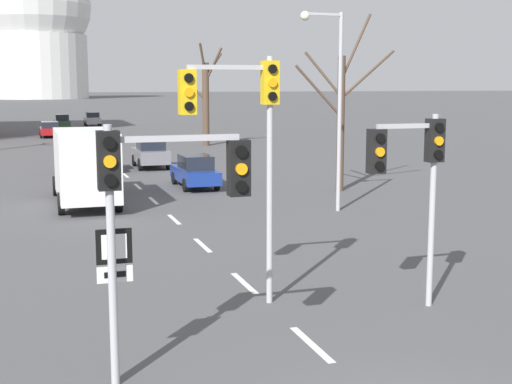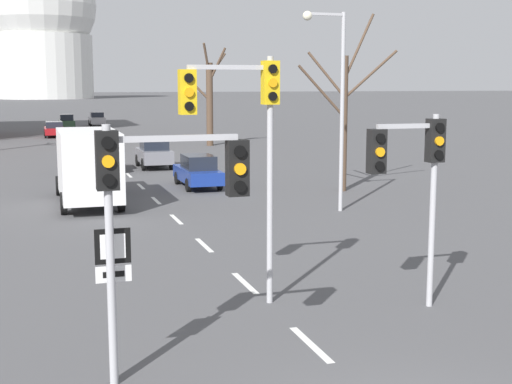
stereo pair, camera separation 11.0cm
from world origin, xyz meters
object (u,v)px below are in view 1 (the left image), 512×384
at_px(sedan_mid_centre, 50,129).
at_px(sedan_far_left, 195,171).
at_px(delivery_truck, 84,164).
at_px(traffic_signal_near_right, 414,164).
at_px(sedan_near_right, 151,153).
at_px(sedan_distant_centre, 96,156).
at_px(sedan_near_left, 62,122).
at_px(sedan_far_right, 92,119).
at_px(route_sign_post, 115,275).
at_px(street_lamp_right, 333,91).
at_px(traffic_signal_centre_tall, 243,118).
at_px(traffic_signal_near_left, 158,188).

xyz_separation_m(sedan_mid_centre, sedan_far_left, (5.62, -36.24, 0.05)).
bearing_deg(delivery_truck, sedan_mid_centre, 90.19).
height_order(traffic_signal_near_right, sedan_near_right, traffic_signal_near_right).
distance_m(sedan_distant_centre, delivery_truck, 11.62).
bearing_deg(sedan_near_left, traffic_signal_near_right, -86.37).
height_order(sedan_far_left, delivery_truck, delivery_truck).
relative_size(sedan_near_left, sedan_far_right, 1.04).
bearing_deg(route_sign_post, sedan_far_left, 73.62).
relative_size(street_lamp_right, sedan_distant_centre, 1.80).
height_order(traffic_signal_near_right, traffic_signal_centre_tall, traffic_signal_centre_tall).
distance_m(route_sign_post, street_lamp_right, 17.35).
bearing_deg(sedan_near_left, sedan_mid_centre, -98.45).
bearing_deg(sedan_mid_centre, sedan_near_left, 81.55).
xyz_separation_m(traffic_signal_near_right, sedan_far_right, (-0.53, 72.99, -2.46)).
bearing_deg(route_sign_post, traffic_signal_near_left, -17.75).
bearing_deg(sedan_near_right, route_sign_post, -100.61).
height_order(sedan_near_left, sedan_far_left, sedan_near_left).
relative_size(traffic_signal_near_left, street_lamp_right, 0.57).
bearing_deg(sedan_far_right, sedan_far_left, -89.80).
height_order(traffic_signal_near_right, route_sign_post, traffic_signal_near_right).
xyz_separation_m(traffic_signal_near_left, sedan_far_left, (5.70, 22.09, -2.53)).
xyz_separation_m(traffic_signal_centre_tall, sedan_mid_centre, (-2.45, 54.80, -3.53)).
bearing_deg(sedan_mid_centre, traffic_signal_near_right, -83.94).
xyz_separation_m(route_sign_post, sedan_near_left, (2.49, 69.40, -1.01)).
relative_size(sedan_near_left, sedan_far_left, 0.93).
distance_m(sedan_near_left, sedan_near_right, 38.98).
height_order(route_sign_post, sedan_far_left, route_sign_post).
bearing_deg(sedan_far_left, street_lamp_right, -65.55).
xyz_separation_m(traffic_signal_near_left, traffic_signal_centre_tall, (2.53, 3.53, 0.95)).
xyz_separation_m(street_lamp_right, sedan_mid_centre, (-9.27, 44.28, -4.00)).
xyz_separation_m(sedan_near_right, sedan_distant_centre, (-3.26, -0.53, -0.05)).
distance_m(sedan_near_right, sedan_mid_centre, 27.99).
bearing_deg(sedan_far_right, sedan_near_right, -90.67).
bearing_deg(sedan_near_right, traffic_signal_near_left, -99.22).
distance_m(route_sign_post, delivery_truck, 18.55).
xyz_separation_m(sedan_far_right, sedan_distant_centre, (-3.78, -44.92, 0.03)).
relative_size(sedan_far_left, sedan_far_right, 1.12).
relative_size(street_lamp_right, sedan_near_right, 2.01).
bearing_deg(traffic_signal_near_left, delivery_truck, 89.34).
xyz_separation_m(route_sign_post, sedan_near_right, (5.72, 30.55, -0.93)).
distance_m(sedan_far_left, sedan_far_right, 53.08).
relative_size(traffic_signal_centre_tall, sedan_far_right, 1.48).
bearing_deg(traffic_signal_centre_tall, sedan_near_left, 90.67).
height_order(traffic_signal_centre_tall, sedan_near_left, traffic_signal_centre_tall).
bearing_deg(sedan_distant_centre, route_sign_post, -94.68).
height_order(traffic_signal_near_left, sedan_far_left, traffic_signal_near_left).
xyz_separation_m(traffic_signal_centre_tall, sedan_far_right, (2.98, 71.64, -3.45)).
height_order(traffic_signal_near_right, sedan_distant_centre, traffic_signal_near_right).
distance_m(traffic_signal_near_left, sedan_mid_centre, 58.39).
bearing_deg(traffic_signal_near_left, route_sign_post, 162.25).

